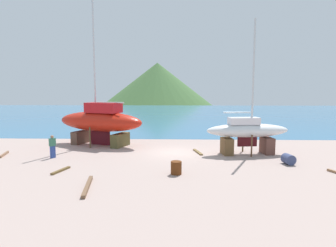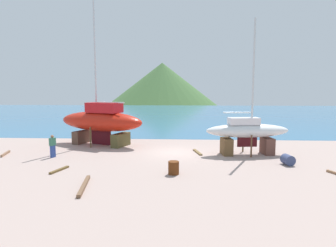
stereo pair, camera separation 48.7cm
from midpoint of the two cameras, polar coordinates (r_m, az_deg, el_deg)
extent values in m
plane|color=#A48D84|center=(18.26, 1.58, -8.87)|extent=(42.95, 42.95, 0.00)
cube|color=teal|center=(60.57, 2.61, 1.99)|extent=(147.98, 64.09, 0.01)
cone|color=#416535|center=(124.34, -1.02, 4.36)|extent=(85.55, 85.55, 32.83)
cube|color=brown|center=(27.85, -16.02, -2.53)|extent=(1.40, 2.22, 1.15)
cube|color=brown|center=(25.42, -8.76, -3.21)|extent=(1.40, 2.22, 1.15)
cylinder|color=brown|center=(25.39, -14.50, -2.65)|extent=(0.12, 0.12, 1.76)
cylinder|color=brown|center=(27.70, -10.80, -1.80)|extent=(0.12, 0.12, 1.76)
ellipsoid|color=red|center=(26.37, -12.64, 0.44)|extent=(8.72, 5.39, 1.76)
cube|color=#501019|center=(26.57, -12.56, -2.76)|extent=(1.90, 0.78, 1.23)
cube|color=#B4151A|center=(26.03, -11.97, 3.09)|extent=(3.36, 2.53, 0.88)
cylinder|color=silver|center=(26.63, -13.69, 12.53)|extent=(0.17, 0.17, 9.61)
cylinder|color=silver|center=(25.65, -10.85, 4.10)|extent=(2.77, 1.13, 0.12)
cube|color=brown|center=(23.47, 19.55, -4.19)|extent=(0.85, 1.45, 1.26)
cube|color=brown|center=(22.43, 12.09, -4.44)|extent=(0.85, 1.45, 1.26)
cylinder|color=brown|center=(23.75, 15.16, -3.47)|extent=(0.12, 0.12, 1.62)
cylinder|color=brown|center=(21.99, 16.74, -4.32)|extent=(0.12, 0.12, 1.62)
ellipsoid|color=silver|center=(22.71, 16.00, -1.35)|extent=(6.47, 2.42, 1.04)
cube|color=#511318|center=(22.84, 15.93, -3.54)|extent=(1.51, 0.25, 0.73)
cube|color=silver|center=(22.52, 15.30, 0.47)|extent=(2.38, 1.28, 0.52)
cylinder|color=silver|center=(22.65, 17.12, 9.67)|extent=(0.15, 0.15, 7.80)
cylinder|color=silver|center=(22.31, 14.20, 2.10)|extent=(2.21, 0.35, 0.11)
cube|color=#2C448F|center=(22.61, -21.19, -5.15)|extent=(0.32, 0.39, 0.88)
cube|color=#366F55|center=(22.48, -21.27, -3.36)|extent=(0.39, 0.50, 0.56)
sphere|color=#976545|center=(22.42, -21.31, -2.39)|extent=(0.22, 0.22, 0.22)
cylinder|color=#394369|center=(20.67, 23.20, -6.60)|extent=(0.80, 0.89, 0.68)
cylinder|color=#5A2C11|center=(16.98, 1.95, -8.73)|extent=(0.88, 0.88, 0.76)
cube|color=#866249|center=(25.10, -28.92, -5.22)|extent=(0.59, 1.81, 0.17)
cube|color=brown|center=(18.85, -19.95, -8.60)|extent=(0.61, 1.64, 0.12)
cube|color=brown|center=(15.39, -15.37, -11.76)|extent=(0.72, 3.05, 0.17)
cube|color=brown|center=(22.81, 6.45, -5.63)|extent=(0.67, 2.03, 0.10)
camera|label=1|loc=(0.24, -89.41, 0.07)|focal=30.89mm
camera|label=2|loc=(0.24, 90.59, -0.07)|focal=30.89mm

